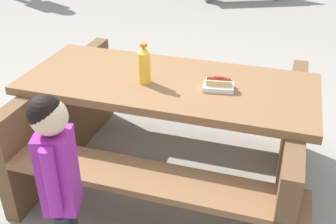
{
  "coord_description": "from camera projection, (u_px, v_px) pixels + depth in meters",
  "views": [
    {
      "loc": [
        0.63,
        -2.17,
        1.82
      ],
      "look_at": [
        0.0,
        0.0,
        0.52
      ],
      "focal_mm": 43.36,
      "sensor_mm": 36.0,
      "label": 1
    }
  ],
  "objects": [
    {
      "name": "picnic_table",
      "position": [
        168.0,
        123.0,
        2.64
      ],
      "size": [
        1.83,
        1.44,
        0.75
      ],
      "color": "brown",
      "rests_on": "ground"
    },
    {
      "name": "child_in_coat",
      "position": [
        58.0,
        172.0,
        1.81
      ],
      "size": [
        0.19,
        0.26,
        1.07
      ],
      "color": "#262633",
      "rests_on": "ground"
    },
    {
      "name": "hotdog_tray",
      "position": [
        218.0,
        85.0,
        2.37
      ],
      "size": [
        0.19,
        0.13,
        0.08
      ],
      "color": "white",
      "rests_on": "picnic_table"
    },
    {
      "name": "ground_plane",
      "position": [
        168.0,
        176.0,
        2.87
      ],
      "size": [
        30.0,
        30.0,
        0.0
      ],
      "primitive_type": "plane",
      "color": "gray",
      "rests_on": "ground"
    },
    {
      "name": "soda_bottle",
      "position": [
        144.0,
        65.0,
        2.41
      ],
      "size": [
        0.08,
        0.08,
        0.25
      ],
      "color": "yellow",
      "rests_on": "picnic_table"
    }
  ]
}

